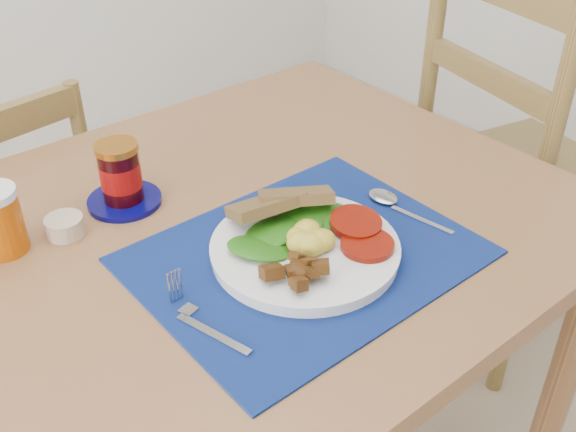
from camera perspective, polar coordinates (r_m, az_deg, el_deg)
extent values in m
cube|color=brown|center=(1.06, -10.42, -3.93)|extent=(1.40, 0.90, 0.04)
cylinder|color=brown|center=(1.49, 22.26, -12.52)|extent=(0.06, 0.06, 0.71)
cylinder|color=brown|center=(1.84, 1.65, 0.50)|extent=(0.06, 0.06, 0.71)
cube|color=brown|center=(1.76, -22.39, -3.09)|extent=(0.42, 0.40, 0.04)
cylinder|color=brown|center=(2.04, -19.34, -3.91)|extent=(0.03, 0.03, 0.36)
cylinder|color=brown|center=(1.83, -14.59, -7.90)|extent=(0.03, 0.03, 0.36)
cylinder|color=brown|center=(1.74, -23.15, -12.64)|extent=(0.03, 0.03, 0.36)
cube|color=brown|center=(1.44, -22.95, 7.30)|extent=(0.33, 0.07, 0.43)
cube|color=brown|center=(1.85, 19.80, 3.02)|extent=(0.54, 0.56, 0.04)
cylinder|color=brown|center=(2.22, 18.57, 1.08)|extent=(0.04, 0.04, 0.46)
cylinder|color=brown|center=(1.76, 18.22, -8.53)|extent=(0.04, 0.04, 0.46)
cylinder|color=brown|center=(1.99, 10.46, -1.62)|extent=(0.04, 0.04, 0.46)
cube|color=black|center=(1.02, 1.43, -3.37)|extent=(0.49, 0.39, 0.00)
cylinder|color=silver|center=(1.02, 1.44, -2.88)|extent=(0.28, 0.28, 0.02)
ellipsoid|color=gold|center=(1.00, 1.86, -1.75)|extent=(0.07, 0.06, 0.03)
cylinder|color=maroon|center=(1.03, 6.20, -1.67)|extent=(0.08, 0.08, 0.01)
ellipsoid|color=#094408|center=(1.04, 0.41, -0.92)|extent=(0.15, 0.09, 0.01)
cube|color=olive|center=(1.06, -0.57, 1.29)|extent=(0.13, 0.10, 0.04)
cube|color=#B2B5BA|center=(0.90, -6.33, -9.93)|extent=(0.04, 0.12, 0.00)
cube|color=#B2B5BA|center=(0.95, -9.09, -7.25)|extent=(0.04, 0.06, 0.00)
cube|color=#B2B5BA|center=(1.12, 11.25, -0.35)|extent=(0.03, 0.12, 0.00)
ellipsoid|color=#B2B5BA|center=(1.16, 8.05, 1.54)|extent=(0.04, 0.06, 0.01)
cylinder|color=tan|center=(1.12, -18.37, -0.82)|extent=(0.06, 0.06, 0.03)
cylinder|color=#05044E|center=(1.18, -13.66, 1.28)|extent=(0.13, 0.13, 0.01)
cylinder|color=black|center=(1.15, -13.99, 3.39)|extent=(0.07, 0.07, 0.09)
cylinder|color=maroon|center=(1.15, -14.00, 3.41)|extent=(0.07, 0.07, 0.04)
cylinder|color=#B1681D|center=(1.13, -14.35, 5.63)|extent=(0.07, 0.07, 0.01)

